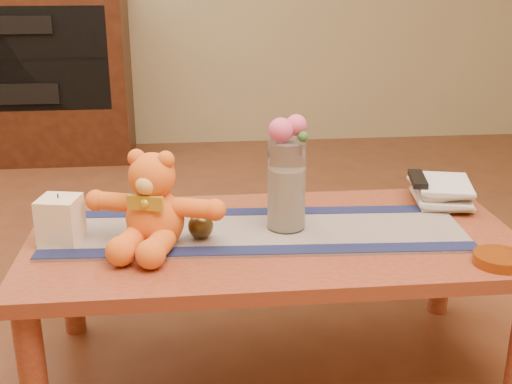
{
  "coord_description": "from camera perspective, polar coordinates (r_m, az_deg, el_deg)",
  "views": [
    {
      "loc": [
        -0.23,
        -1.73,
        1.19
      ],
      "look_at": [
        -0.05,
        0.0,
        0.58
      ],
      "focal_mm": 45.93,
      "sensor_mm": 36.0,
      "label": 1
    }
  ],
  "objects": [
    {
      "name": "amber_dish",
      "position": [
        1.81,
        20.4,
        -5.52
      ],
      "size": [
        0.17,
        0.17,
        0.03
      ],
      "primitive_type": "cylinder",
      "rotation": [
        0.0,
        0.0,
        -0.4
      ],
      "color": "#BF5914",
      "rests_on": "coffee_table_top"
    },
    {
      "name": "book_upper",
      "position": [
        2.18,
        13.63,
        0.31
      ],
      "size": [
        0.19,
        0.24,
        0.02
      ],
      "primitive_type": "imported",
      "rotation": [
        0.0,
        0.0,
        -0.1
      ],
      "color": "beige",
      "rests_on": "book_lower"
    },
    {
      "name": "book_top",
      "position": [
        2.17,
        13.95,
        0.73
      ],
      "size": [
        0.21,
        0.26,
        0.02
      ],
      "primitive_type": "imported",
      "rotation": [
        0.0,
        0.0,
        -0.25
      ],
      "color": "beige",
      "rests_on": "book_upper"
    },
    {
      "name": "coffee_table_top",
      "position": [
        1.9,
        1.5,
        -4.22
      ],
      "size": [
        1.4,
        0.7,
        0.04
      ],
      "primitive_type": "cube",
      "color": "maroon",
      "rests_on": "floor"
    },
    {
      "name": "glass_vase",
      "position": [
        1.87,
        2.68,
        0.58
      ],
      "size": [
        0.11,
        0.11,
        0.26
      ],
      "primitive_type": "cylinder",
      "color": "silver",
      "rests_on": "persian_runner"
    },
    {
      "name": "tv_remote",
      "position": [
        2.16,
        13.91,
        1.11
      ],
      "size": [
        0.08,
        0.17,
        0.02
      ],
      "primitive_type": "cube",
      "rotation": [
        0.0,
        0.0,
        -0.2
      ],
      "color": "black",
      "rests_on": "book_top"
    },
    {
      "name": "potpourri_fill",
      "position": [
        1.89,
        2.66,
        -0.54
      ],
      "size": [
        0.09,
        0.09,
        0.18
      ],
      "primitive_type": "cylinder",
      "color": "beige",
      "rests_on": "glass_vase"
    },
    {
      "name": "bronze_ball",
      "position": [
        1.84,
        -4.84,
        -2.98
      ],
      "size": [
        0.07,
        0.07,
        0.07
      ],
      "primitive_type": "sphere",
      "rotation": [
        0.0,
        0.0,
        -0.04
      ],
      "color": "#443616",
      "rests_on": "persian_runner"
    },
    {
      "name": "leaf_sprig",
      "position": [
        1.82,
        4.1,
        4.84
      ],
      "size": [
        0.03,
        0.03,
        0.03
      ],
      "primitive_type": "sphere",
      "color": "#33662D",
      "rests_on": "glass_vase"
    },
    {
      "name": "table_leg_fl",
      "position": [
        1.79,
        -18.81,
        -15.22
      ],
      "size": [
        0.07,
        0.07,
        0.41
      ],
      "primitive_type": "cylinder",
      "color": "maroon",
      "rests_on": "floor"
    },
    {
      "name": "book_bottom",
      "position": [
        2.19,
        13.72,
        -0.66
      ],
      "size": [
        0.2,
        0.24,
        0.02
      ],
      "primitive_type": "imported",
      "rotation": [
        0.0,
        0.0,
        -0.15
      ],
      "color": "beige",
      "rests_on": "coffee_table_top"
    },
    {
      "name": "stereo_lower",
      "position": [
        4.25,
        -19.28,
        8.38
      ],
      "size": [
        0.42,
        0.28,
        0.12
      ],
      "primitive_type": "cube",
      "color": "black",
      "rests_on": "media_cabinet"
    },
    {
      "name": "table_leg_bl",
      "position": [
        2.28,
        -15.82,
        -7.03
      ],
      "size": [
        0.07,
        0.07,
        0.41
      ],
      "primitive_type": "cylinder",
      "color": "maroon",
      "rests_on": "floor"
    },
    {
      "name": "blue_flower_back",
      "position": [
        1.86,
        2.9,
        5.54
      ],
      "size": [
        0.04,
        0.04,
        0.04
      ],
      "primitive_type": "sphere",
      "color": "#5162B1",
      "rests_on": "glass_vase"
    },
    {
      "name": "media_cabinet",
      "position": [
        4.36,
        -19.04,
        9.83
      ],
      "size": [
        1.2,
        0.5,
        1.1
      ],
      "primitive_type": "cube",
      "color": "black",
      "rests_on": "floor"
    },
    {
      "name": "runner_border_far",
      "position": [
        2.03,
        -0.15,
        -1.71
      ],
      "size": [
        1.2,
        0.13,
        0.0
      ],
      "primitive_type": "cube",
      "rotation": [
        0.0,
        0.0,
        -0.06
      ],
      "color": "#151B40",
      "rests_on": "persian_runner"
    },
    {
      "name": "cabinet_shelf",
      "position": [
        4.2,
        -19.64,
        10.97
      ],
      "size": [
        1.02,
        0.2,
        0.02
      ],
      "primitive_type": "cube",
      "color": "black",
      "rests_on": "media_cabinet"
    },
    {
      "name": "candle_wick",
      "position": [
        1.86,
        -16.88,
        -0.33
      ],
      "size": [
        0.0,
        0.0,
        0.01
      ],
      "primitive_type": "cylinder",
      "rotation": [
        0.0,
        0.0,
        -0.21
      ],
      "color": "black",
      "rests_on": "pillar_candle"
    },
    {
      "name": "rose_left",
      "position": [
        1.81,
        2.18,
        5.4
      ],
      "size": [
        0.07,
        0.07,
        0.07
      ],
      "primitive_type": "sphere",
      "color": "#E24F78",
      "rests_on": "glass_vase"
    },
    {
      "name": "floor",
      "position": [
        2.11,
        1.4,
        -15.0
      ],
      "size": [
        5.5,
        5.5,
        0.0
      ],
      "primitive_type": "plane",
      "color": "#562B18",
      "rests_on": "ground"
    },
    {
      "name": "cabinet_cavity",
      "position": [
        4.12,
        -19.9,
        10.8
      ],
      "size": [
        1.02,
        0.03,
        0.61
      ],
      "primitive_type": "cube",
      "color": "black",
      "rests_on": "media_cabinet"
    },
    {
      "name": "table_leg_br",
      "position": [
        2.41,
        15.89,
        -5.6
      ],
      "size": [
        0.07,
        0.07,
        0.41
      ],
      "primitive_type": "cylinder",
      "color": "maroon",
      "rests_on": "floor"
    },
    {
      "name": "rose_right",
      "position": [
        1.83,
        3.52,
        5.84
      ],
      "size": [
        0.06,
        0.06,
        0.06
      ],
      "primitive_type": "sphere",
      "color": "#E24F78",
      "rests_on": "glass_vase"
    },
    {
      "name": "persian_runner",
      "position": [
        1.9,
        0.04,
        -3.42
      ],
      "size": [
        1.22,
        0.42,
        0.01
      ],
      "primitive_type": "cube",
      "rotation": [
        0.0,
        0.0,
        -0.06
      ],
      "color": "#1E1B4D",
      "rests_on": "coffee_table_top"
    },
    {
      "name": "book_lower",
      "position": [
        2.18,
        13.9,
        -0.23
      ],
      "size": [
        0.22,
        0.26,
        0.02
      ],
      "primitive_type": "imported",
      "rotation": [
        0.0,
        0.0,
        -0.29
      ],
      "color": "beige",
      "rests_on": "book_bottom"
    },
    {
      "name": "pillar_candle",
      "position": [
        1.88,
        -16.67,
        -2.31
      ],
      "size": [
        0.12,
        0.12,
        0.13
      ],
      "primitive_type": "cube",
      "rotation": [
        0.0,
        0.0,
        -0.21
      ],
      "color": "#FFE5BB",
      "rests_on": "persian_runner"
    },
    {
      "name": "teddy_bear",
      "position": [
        1.79,
        -8.87,
        -0.69
      ],
      "size": [
        0.45,
        0.41,
        0.25
      ],
      "primitive_type": null,
      "rotation": [
        0.0,
        0.0,
        -0.32
      ],
      "color": "orange",
      "rests_on": "persian_runner"
    },
    {
      "name": "blue_flower_side",
      "position": [
        1.84,
        1.74,
        5.16
      ],
      "size": [
        0.04,
        0.04,
        0.04
      ],
      "primitive_type": "sphere",
      "color": "#5162B1",
      "rests_on": "glass_vase"
    },
    {
      "name": "runner_border_near",
      "position": [
        1.77,
        0.27,
        -5.08
      ],
      "size": [
        1.2,
        0.13,
        0.0
      ],
      "primitive_type": "cube",
      "rotation": [
        0.0,
        0.0,
        -0.06
      ],
      "color": "#151B40",
      "rests_on": "persian_runner"
    },
    {
      "name": "stereo_upper",
      "position": [
        4.2,
        -19.88,
        13.67
      ],
      "size": [
        0.42,
        0.28,
        0.1
      ],
      "primitive_type": "cube",
      "color": "black",
      "rests_on": "media_cabinet"
    }
  ]
}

